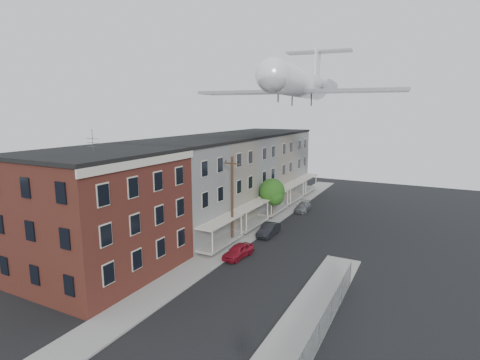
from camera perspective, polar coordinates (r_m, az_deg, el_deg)
The scene contains 17 objects.
sidewalk_left at distance 43.97m, azimuth 2.70°, elevation -7.21°, with size 3.00×62.00×0.12m, color gray.
sidewalk_right at distance 24.98m, azimuth 8.94°, elevation -21.97°, with size 3.00×26.00×0.12m, color gray.
curb_left at distance 43.41m, azimuth 4.46°, elevation -7.45°, with size 0.15×62.00×0.14m, color gray.
curb_right at distance 25.38m, azimuth 5.61°, elevation -21.29°, with size 0.15×26.00×0.14m, color gray.
corner_building at distance 32.90m, azimuth -20.53°, elevation -4.73°, with size 10.31×12.30×12.15m.
row_house_a at distance 39.66m, azimuth -10.35°, elevation -1.75°, with size 11.98×7.00×10.30m.
row_house_b at distance 45.29m, azimuth -4.96°, elevation -0.10°, with size 11.98×7.00×10.30m.
row_house_c at distance 51.25m, azimuth -0.80°, elevation 1.18°, with size 11.98×7.00×10.30m.
row_house_d at distance 57.45m, azimuth 2.48°, elevation 2.18°, with size 11.98×7.00×10.30m.
row_house_e at distance 63.82m, azimuth 5.12°, elevation 2.99°, with size 11.98×7.00×10.30m.
chainlink_fence at distance 23.32m, azimuth 11.94°, elevation -21.94°, with size 0.06×18.06×1.90m.
utility_pole at distance 37.59m, azimuth -1.19°, elevation -2.96°, with size 1.80×0.26×9.00m.
street_tree at distance 46.49m, azimuth 5.01°, elevation -1.93°, with size 3.22×3.20×5.20m.
car_near at distance 35.26m, azimuth -0.27°, elevation -10.76°, with size 1.50×3.74×1.27m, color maroon.
car_mid at distance 41.29m, azimuth 4.40°, elevation -7.54°, with size 1.39×4.00×1.32m, color black.
car_far at distance 51.67m, azimuth 9.57°, elevation -4.05°, with size 1.61×3.96×1.15m, color slate.
airplane at distance 45.22m, azimuth 9.35°, elevation 14.27°, with size 23.11×26.39×7.60m.
Camera 1 is at (11.82, -14.14, 13.42)m, focal length 28.00 mm.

